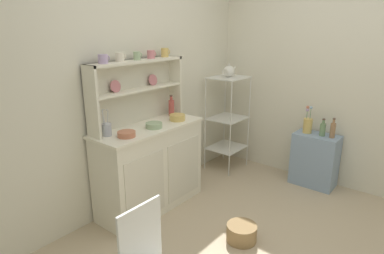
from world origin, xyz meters
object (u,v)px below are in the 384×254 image
jam_bottle (171,107)px  bowl_mixing_large (127,134)px  porcelain_teapot (229,71)px  hutch_shelf_unit (135,87)px  oil_bottle (323,129)px  utensil_jar (107,129)px  flower_vase (308,124)px  hutch_cabinet (150,166)px  floor_basket (242,233)px  side_shelf_blue (315,160)px  cup_lilac_0 (103,59)px  vinegar_bottle (333,130)px  bakers_rack (228,114)px

jam_bottle → bowl_mixing_large: bearing=-168.0°
bowl_mixing_large → porcelain_teapot: size_ratio=0.69×
hutch_shelf_unit → oil_bottle: bearing=-40.7°
hutch_shelf_unit → utensil_jar: bearing=-168.6°
jam_bottle → flower_vase: jam_bottle is taller
hutch_cabinet → utensil_jar: 0.64m
hutch_cabinet → oil_bottle: (1.52, -1.15, 0.24)m
floor_basket → utensil_jar: 1.46m
side_shelf_blue → cup_lilac_0: 2.55m
floor_basket → vinegar_bottle: vinegar_bottle is taller
hutch_shelf_unit → porcelain_teapot: (1.30, -0.21, 0.03)m
hutch_cabinet → bowl_mixing_large: size_ratio=7.27×
bakers_rack → oil_bottle: bakers_rack is taller
bowl_mixing_large → vinegar_bottle: (1.85, -1.18, -0.18)m
bakers_rack → cup_lilac_0: bearing=174.3°
bowl_mixing_large → jam_bottle: (0.75, 0.16, 0.07)m
bakers_rack → flower_vase: size_ratio=3.76×
side_shelf_blue → oil_bottle: (-0.00, -0.05, 0.38)m
flower_vase → oil_bottle: flower_vase is taller
hutch_cabinet → bakers_rack: bakers_rack is taller
hutch_shelf_unit → flower_vase: (1.52, -1.14, -0.51)m
side_shelf_blue → utensil_jar: size_ratio=2.48×
floor_basket → oil_bottle: oil_bottle is taller
jam_bottle → utensil_jar: 0.84m
utensil_jar → oil_bottle: 2.31m
side_shelf_blue → flower_vase: 0.42m
cup_lilac_0 → hutch_cabinet: bearing=-18.3°
hutch_cabinet → floor_basket: bearing=-85.1°
hutch_cabinet → side_shelf_blue: size_ratio=1.88×
jam_bottle → utensil_jar: size_ratio=0.91×
bakers_rack → hutch_cabinet: bearing=178.0°
floor_basket → bakers_rack: bearing=38.3°
hutch_cabinet → cup_lilac_0: bearing=161.7°
hutch_cabinet → bakers_rack: 1.33m
floor_basket → oil_bottle: (1.43, -0.14, 0.61)m
flower_vase → jam_bottle: bearing=136.0°
bowl_mixing_large → bakers_rack: bearing=1.0°
utensil_jar → side_shelf_blue: bearing=-31.2°
bakers_rack → cup_lilac_0: size_ratio=12.22×
bowl_mixing_large → flower_vase: 2.07m
hutch_cabinet → flower_vase: size_ratio=3.63×
bakers_rack → floor_basket: bearing=-141.7°
hutch_cabinet → vinegar_bottle: 1.99m
hutch_cabinet → oil_bottle: bearing=-37.0°
utensil_jar → porcelain_teapot: 1.76m
vinegar_bottle → hutch_cabinet: bearing=140.5°
bakers_rack → oil_bottle: size_ratio=6.03×
bakers_rack → utensil_jar: (-1.72, 0.12, 0.20)m
side_shelf_blue → jam_bottle: jam_bottle is taller
hutch_cabinet → utensil_jar: (-0.42, 0.08, 0.47)m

